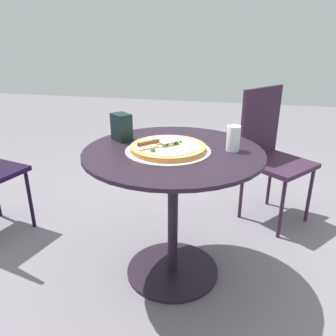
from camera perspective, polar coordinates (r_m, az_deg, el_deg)
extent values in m
plane|color=slate|center=(1.96, 0.77, -17.11)|extent=(10.00, 10.00, 0.00)
cylinder|color=black|center=(1.61, 0.89, 2.76)|extent=(0.87, 0.87, 0.02)
cylinder|color=black|center=(1.75, 0.83, -8.03)|extent=(0.05, 0.05, 0.68)
cylinder|color=black|center=(1.95, 0.77, -16.90)|extent=(0.50, 0.50, 0.02)
cylinder|color=silver|center=(1.59, 0.00, 3.01)|extent=(0.41, 0.41, 0.00)
cylinder|color=#D38847|center=(1.59, 0.00, 3.47)|extent=(0.36, 0.36, 0.02)
cylinder|color=beige|center=(1.59, 0.00, 3.91)|extent=(0.31, 0.31, 0.00)
sphere|color=#F0EBC6|center=(1.59, -1.07, 4.12)|extent=(0.02, 0.02, 0.02)
sphere|color=silver|center=(1.57, 0.42, 4.00)|extent=(0.02, 0.02, 0.02)
sphere|color=#35732C|center=(1.62, -0.06, 4.54)|extent=(0.02, 0.02, 0.02)
sphere|color=silver|center=(1.60, -2.09, 4.26)|extent=(0.01, 0.01, 0.01)
sphere|color=#2C731F|center=(1.59, 1.52, 4.24)|extent=(0.02, 0.02, 0.02)
sphere|color=#376629|center=(1.49, -2.57, 3.00)|extent=(0.02, 0.02, 0.02)
sphere|color=beige|center=(1.54, -1.27, 3.63)|extent=(0.02, 0.02, 0.02)
sphere|color=white|center=(1.61, -0.09, 4.41)|extent=(0.02, 0.02, 0.02)
sphere|color=#325E2D|center=(1.62, 2.13, 4.53)|extent=(0.02, 0.02, 0.02)
cube|color=silver|center=(1.59, -0.13, 4.75)|extent=(0.13, 0.13, 0.00)
cube|color=brown|center=(1.53, -3.35, 4.32)|extent=(0.09, 0.09, 0.02)
cylinder|color=silver|center=(1.61, 11.04, 4.96)|extent=(0.06, 0.06, 0.12)
cube|color=black|center=(1.76, -7.91, 6.93)|extent=(0.12, 0.13, 0.14)
cube|color=#301C30|center=(2.36, 18.35, 0.63)|extent=(0.54, 0.54, 0.03)
cube|color=#301C30|center=(2.38, 15.49, 7.51)|extent=(0.31, 0.26, 0.47)
cylinder|color=#301C30|center=(2.50, 22.92, -4.28)|extent=(0.02, 0.02, 0.41)
cylinder|color=#301C30|center=(2.24, 18.74, -6.70)|extent=(0.02, 0.02, 0.41)
cylinder|color=#301C30|center=(2.64, 16.91, -1.97)|extent=(0.02, 0.02, 0.41)
cylinder|color=#301C30|center=(2.40, 12.37, -3.96)|extent=(0.02, 0.02, 0.41)
cylinder|color=black|center=(2.41, -22.42, -4.98)|extent=(0.02, 0.02, 0.41)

